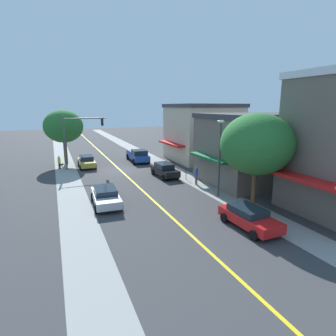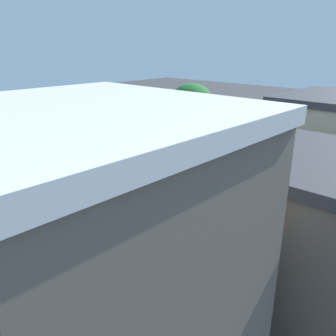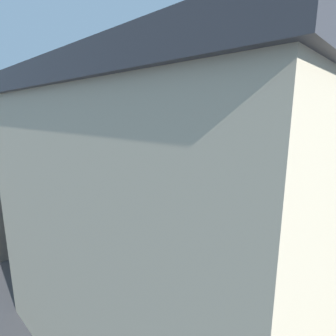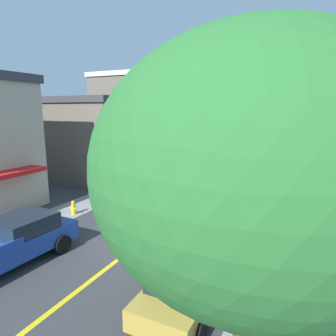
{
  "view_description": "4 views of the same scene",
  "coord_description": "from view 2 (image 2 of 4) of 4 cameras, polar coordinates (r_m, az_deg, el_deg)",
  "views": [
    {
      "loc": [
        7.34,
        33.24,
        7.76
      ],
      "look_at": [
        -2.09,
        10.52,
        2.26
      ],
      "focal_mm": 29.59,
      "sensor_mm": 36.0,
      "label": 1
    },
    {
      "loc": [
        -20.54,
        25.46,
        11.65
      ],
      "look_at": [
        -2.59,
        6.5,
        2.24
      ],
      "focal_mm": 36.84,
      "sensor_mm": 36.0,
      "label": 2
    },
    {
      "loc": [
        -19.37,
        -7.4,
        7.06
      ],
      "look_at": [
        -1.36,
        9.58,
        1.91
      ],
      "focal_mm": 27.99,
      "sensor_mm": 36.0,
      "label": 3
    },
    {
      "loc": [
        6.71,
        -11.4,
        6.05
      ],
      "look_at": [
        -1.59,
        6.09,
        2.26
      ],
      "focal_mm": 32.08,
      "sensor_mm": 36.0,
      "label": 4
    }
  ],
  "objects": [
    {
      "name": "ground_plane",
      "position": [
        34.73,
        4.28,
        0.15
      ],
      "size": [
        140.0,
        140.0,
        0.0
      ],
      "primitive_type": "plane",
      "color": "#38383A"
    },
    {
      "name": "road_centerline_stripe",
      "position": [
        34.73,
        4.28,
        0.16
      ],
      "size": [
        0.2,
        126.0,
        0.0
      ],
      "primitive_type": "cube",
      "color": "yellow",
      "rests_on": "ground"
    },
    {
      "name": "pedestrian_blue_shirt",
      "position": [
        24.37,
        0.63,
        -6.09
      ],
      "size": [
        0.31,
        0.31,
        1.86
      ],
      "rotation": [
        0.0,
        0.0,
        3.27
      ],
      "color": "brown",
      "rests_on": "ground"
    },
    {
      "name": "traffic_light_mast",
      "position": [
        38.42,
        1.69,
        9.08
      ],
      "size": [
        5.14,
        0.32,
        6.72
      ],
      "rotation": [
        0.0,
        0.0,
        3.14
      ],
      "color": "#474C47",
      "rests_on": "ground"
    },
    {
      "name": "sidewalk_right",
      "position": [
        38.74,
        -2.86,
        2.29
      ],
      "size": [
        2.5,
        126.0,
        0.01
      ],
      "primitive_type": "cube",
      "color": "gray",
      "rests_on": "ground"
    },
    {
      "name": "fire_hydrant",
      "position": [
        30.57,
        10.62,
        -2.13
      ],
      "size": [
        0.44,
        0.24,
        0.82
      ],
      "color": "yellow",
      "rests_on": "ground"
    },
    {
      "name": "street_tree_left_near",
      "position": [
        17.64,
        -12.69,
        -2.99
      ],
      "size": [
        5.5,
        5.5,
        7.31
      ],
      "color": "brown",
      "rests_on": "ground"
    },
    {
      "name": "blue_pickup_truck",
      "position": [
        35.96,
        13.23,
        1.89
      ],
      "size": [
        2.58,
        6.24,
        1.81
      ],
      "rotation": [
        0.0,
        0.0,
        1.52
      ],
      "color": "#1E429E",
      "rests_on": "ground"
    },
    {
      "name": "parking_meter",
      "position": [
        25.97,
        3.85,
        -4.76
      ],
      "size": [
        0.12,
        0.18,
        1.31
      ],
      "color": "#4C4C51",
      "rests_on": "ground"
    },
    {
      "name": "pedestrian_yellow_shirt",
      "position": [
        41.4,
        0.02,
        4.72
      ],
      "size": [
        0.34,
        0.34,
        1.64
      ],
      "rotation": [
        0.0,
        0.0,
        5.92
      ],
      "color": "black",
      "rests_on": "ground"
    },
    {
      "name": "street_lamp",
      "position": [
        20.58,
        -6.79,
        -1.9
      ],
      "size": [
        0.7,
        0.36,
        6.64
      ],
      "color": "#38383D",
      "rests_on": "ground"
    },
    {
      "name": "silver_sedan_right_curb",
      "position": [
        30.02,
        -16.12,
        -2.33
      ],
      "size": [
        2.27,
        4.75,
        1.36
      ],
      "rotation": [
        0.0,
        0.0,
        1.52
      ],
      "color": "#B7BABF",
      "rests_on": "ground"
    },
    {
      "name": "gold_sedan_right_curb",
      "position": [
        39.17,
        3.37,
        3.66
      ],
      "size": [
        2.06,
        4.76,
        1.48
      ],
      "rotation": [
        0.0,
        0.0,
        1.56
      ],
      "color": "#B29338",
      "rests_on": "ground"
    },
    {
      "name": "black_sedan_left_curb",
      "position": [
        28.39,
        3.74,
        -2.71
      ],
      "size": [
        2.09,
        4.45,
        1.53
      ],
      "rotation": [
        0.0,
        0.0,
        1.61
      ],
      "color": "black",
      "rests_on": "ground"
    },
    {
      "name": "sidewalk_left",
      "position": [
        31.45,
        13.08,
        -2.47
      ],
      "size": [
        2.5,
        126.0,
        0.01
      ],
      "primitive_type": "cube",
      "color": "gray",
      "rests_on": "ground"
    },
    {
      "name": "brick_apartment_block",
      "position": [
        18.76,
        14.57,
        -6.48
      ],
      "size": [
        12.98,
        8.45,
        7.06
      ],
      "rotation": [
        0.0,
        0.0,
        -1.57
      ],
      "color": "#665B51",
      "rests_on": "ground"
    },
    {
      "name": "street_tree_right_corner",
      "position": [
        42.16,
        3.91,
        10.85
      ],
      "size": [
        5.13,
        5.13,
        7.32
      ],
      "color": "brown",
      "rests_on": "ground"
    },
    {
      "name": "tan_rowhouse",
      "position": [
        11.26,
        -12.34,
        -16.28
      ],
      "size": [
        9.7,
        8.11,
        10.18
      ],
      "rotation": [
        0.0,
        0.0,
        -1.57
      ],
      "color": "#665B51",
      "rests_on": "ground"
    },
    {
      "name": "red_sedan_left_curb",
      "position": [
        20.66,
        -23.85,
        -13.98
      ],
      "size": [
        2.18,
        4.48,
        1.37
      ],
      "rotation": [
        0.0,
        0.0,
        1.61
      ],
      "color": "red",
      "rests_on": "ground"
    },
    {
      "name": "small_dog",
      "position": [
        41.85,
        0.8,
        4.21
      ],
      "size": [
        0.74,
        0.64,
        0.6
      ],
      "rotation": [
        0.0,
        0.0,
        2.49
      ],
      "color": "#4C3828",
      "rests_on": "ground"
    }
  ]
}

